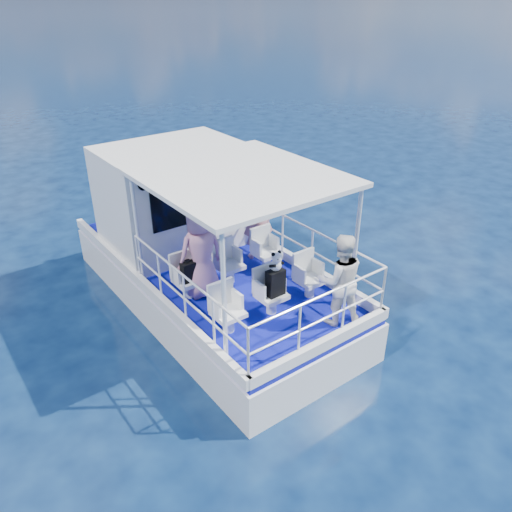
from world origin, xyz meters
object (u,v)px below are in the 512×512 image
(passenger_port_fwd, at_px, (201,252))
(panda, at_px, (276,261))
(passenger_stbd_aft, at_px, (340,280))
(backpack_center, at_px, (275,283))

(passenger_port_fwd, height_order, panda, passenger_port_fwd)
(passenger_port_fwd, xyz_separation_m, panda, (0.70, -1.28, 0.16))
(passenger_stbd_aft, relative_size, backpack_center, 3.40)
(backpack_center, height_order, panda, panda)
(panda, bearing_deg, passenger_stbd_aft, -49.96)
(passenger_port_fwd, bearing_deg, backpack_center, 121.38)
(passenger_stbd_aft, bearing_deg, backpack_center, -20.62)
(passenger_stbd_aft, xyz_separation_m, panda, (-0.69, 0.82, 0.22))
(backpack_center, bearing_deg, passenger_port_fwd, 118.13)
(passenger_port_fwd, xyz_separation_m, passenger_stbd_aft, (1.38, -2.10, -0.06))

